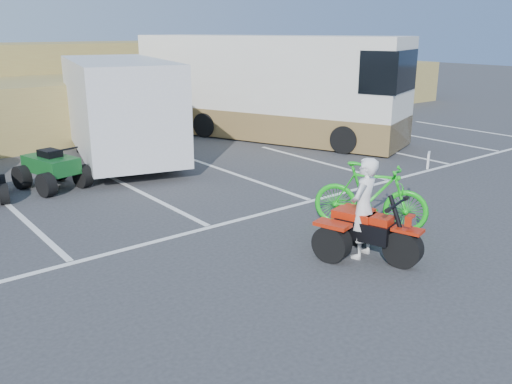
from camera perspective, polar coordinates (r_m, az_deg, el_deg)
ground at (r=8.72m, az=4.04°, el=-8.09°), size 100.00×100.00×0.00m
parking_stripes at (r=12.24m, az=-5.73°, el=-0.66°), size 28.00×5.16×0.01m
grass_embankment at (r=22.08m, az=-24.26°, el=9.55°), size 40.00×8.50×3.10m
red_trike_atv at (r=9.28m, az=11.79°, el=-6.83°), size 1.64×1.92×1.07m
rider at (r=9.03m, az=11.25°, el=-1.69°), size 0.71×0.56×1.70m
green_dirt_bike at (r=10.40m, az=11.96°, el=-0.45°), size 1.64×2.14×1.29m
cargo_trailer at (r=16.05m, az=-14.17°, el=8.71°), size 3.89×6.51×2.84m
rv_motorhome at (r=19.00m, az=1.28°, el=10.21°), size 5.70×9.66×3.40m
quad_atv_green at (r=13.88m, az=-20.52°, el=0.42°), size 1.53×1.83×1.04m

